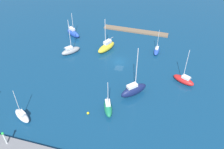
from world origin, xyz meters
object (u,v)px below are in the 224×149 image
sailboat_blue_west_end (73,33)px  sailboat_white_inner_mooring (22,116)px  sailboat_red_near_pier (184,80)px  sailboat_green_lone_south (108,108)px  mooring_buoy_yellow (88,113)px  sailboat_gray_outer_mooring (71,50)px  sailboat_blue_off_beacon (157,51)px  sailboat_yellow_center_basin (106,47)px  pier_dock (136,31)px  harbor_beacon (4,137)px  sailboat_navy_far_north (134,90)px

sailboat_blue_west_end → sailboat_white_inner_mooring: sailboat_white_inner_mooring is taller
sailboat_white_inner_mooring → sailboat_blue_west_end: bearing=-57.5°
sailboat_red_near_pier → sailboat_green_lone_south: size_ratio=1.11×
sailboat_blue_west_end → mooring_buoy_yellow: size_ratio=13.63×
sailboat_red_near_pier → sailboat_blue_west_end: bearing=5.2°
sailboat_white_inner_mooring → sailboat_gray_outer_mooring: 27.97m
sailboat_gray_outer_mooring → sailboat_blue_off_beacon: 27.42m
sailboat_blue_off_beacon → mooring_buoy_yellow: size_ratio=12.78×
sailboat_yellow_center_basin → sailboat_blue_off_beacon: bearing=127.7°
sailboat_blue_off_beacon → sailboat_yellow_center_basin: bearing=-77.8°
pier_dock → sailboat_green_lone_south: 38.92m
sailboat_blue_west_end → sailboat_red_near_pier: sailboat_red_near_pier is taller
sailboat_yellow_center_basin → pier_dock: bearing=-179.0°
harbor_beacon → sailboat_gray_outer_mooring: bearing=-89.2°
harbor_beacon → sailboat_navy_far_north: size_ratio=0.26×
sailboat_green_lone_south → sailboat_red_near_pier: bearing=109.8°
pier_dock → sailboat_red_near_pier: sailboat_red_near_pier is taller
sailboat_gray_outer_mooring → sailboat_yellow_center_basin: bearing=-25.8°
sailboat_navy_far_north → sailboat_red_near_pier: sailboat_navy_far_north is taller
pier_dock → sailboat_blue_off_beacon: bearing=129.2°
sailboat_navy_far_north → pier_dock: bearing=53.8°
sailboat_red_near_pier → sailboat_gray_outer_mooring: sailboat_gray_outer_mooring is taller
sailboat_blue_off_beacon → mooring_buoy_yellow: (12.44, 30.20, -0.46)m
sailboat_red_near_pier → mooring_buoy_yellow: 28.06m
sailboat_green_lone_south → mooring_buoy_yellow: sailboat_green_lone_south is taller
pier_dock → sailboat_navy_far_north: (-5.84, 31.68, 1.35)m
sailboat_yellow_center_basin → sailboat_blue_west_end: bearing=-84.5°
sailboat_yellow_center_basin → mooring_buoy_yellow: 27.28m
sailboat_white_inner_mooring → harbor_beacon: bearing=126.9°
sailboat_red_near_pier → mooring_buoy_yellow: bearing=65.3°
sailboat_red_near_pier → sailboat_navy_far_north: bearing=59.4°
pier_dock → sailboat_white_inner_mooring: size_ratio=2.58×
sailboat_yellow_center_basin → sailboat_red_near_pier: bearing=96.3°
sailboat_blue_off_beacon → sailboat_navy_far_north: bearing=-7.9°
harbor_beacon → sailboat_navy_far_north: bearing=-134.7°
sailboat_white_inner_mooring → sailboat_gray_outer_mooring: sailboat_gray_outer_mooring is taller
sailboat_navy_far_north → sailboat_blue_off_beacon: size_ratio=1.73×
sailboat_white_inner_mooring → sailboat_blue_off_beacon: 44.71m
pier_dock → sailboat_white_inner_mooring: bearing=69.1°
sailboat_blue_west_end → pier_dock: bearing=51.8°
sailboat_blue_west_end → sailboat_green_lone_south: 36.77m
harbor_beacon → mooring_buoy_yellow: bearing=-135.2°
sailboat_gray_outer_mooring → sailboat_blue_off_beacon: sailboat_gray_outer_mooring is taller
sailboat_gray_outer_mooring → sailboat_yellow_center_basin: size_ratio=1.03×
sailboat_red_near_pier → sailboat_yellow_center_basin: 26.60m
sailboat_white_inner_mooring → pier_dock: bearing=-82.3°
sailboat_blue_west_end → sailboat_navy_far_north: sailboat_navy_far_north is taller
sailboat_red_near_pier → sailboat_blue_off_beacon: size_ratio=1.28×
sailboat_blue_west_end → sailboat_red_near_pier: bearing=7.6°
sailboat_yellow_center_basin → sailboat_navy_far_north: bearing=62.2°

